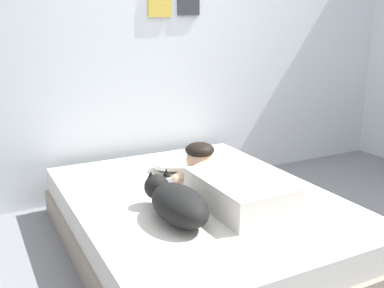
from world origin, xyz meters
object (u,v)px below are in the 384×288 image
at_px(cell_phone, 184,203).
at_px(coffee_cup, 207,164).
at_px(pillow, 185,161).
at_px(person_lying, 227,182).
at_px(bed, 200,221).
at_px(dog, 176,202).

bearing_deg(cell_phone, coffee_cup, 48.75).
distance_m(pillow, person_lying, 0.64).
bearing_deg(bed, person_lying, -41.92).
distance_m(coffee_cup, cell_phone, 0.68).
xyz_separation_m(pillow, dog, (-0.44, -0.77, 0.05)).
bearing_deg(dog, bed, 40.85).
bearing_deg(bed, pillow, 73.56).
bearing_deg(coffee_cup, person_lying, -107.08).
bearing_deg(dog, coffee_cup, 49.71).
relative_size(bed, person_lying, 2.22).
xyz_separation_m(dog, coffee_cup, (0.58, 0.69, -0.07)).
height_order(coffee_cup, cell_phone, coffee_cup).
relative_size(pillow, dog, 0.90).
height_order(bed, coffee_cup, coffee_cup).
bearing_deg(dog, cell_phone, 52.59).
bearing_deg(cell_phone, pillow, 62.93).
height_order(bed, dog, dog).
xyz_separation_m(bed, cell_phone, (-0.15, -0.07, 0.18)).
distance_m(bed, person_lying, 0.33).
height_order(bed, cell_phone, cell_phone).
bearing_deg(cell_phone, dog, -127.41).
bearing_deg(bed, cell_phone, -155.72).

